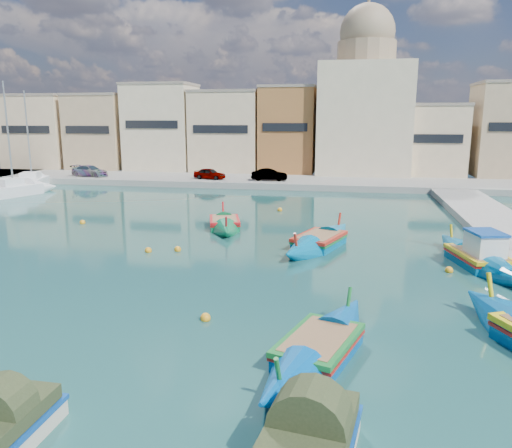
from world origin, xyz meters
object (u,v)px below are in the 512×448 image
(luzzu_cyan_mid, at_px, (319,242))
(tender_far, at_px, (309,445))
(luzzu_blue_south, at_px, (319,349))
(yacht_midnorth, at_px, (26,189))
(church_block, at_px, (364,103))
(luzzu_green, at_px, (225,224))
(yacht_north, at_px, (36,181))
(tender_near, at_px, (3,428))
(luzzu_turquoise_cabin, at_px, (479,259))

(luzzu_cyan_mid, height_order, tender_far, luzzu_cyan_mid)
(luzzu_blue_south, height_order, yacht_midnorth, yacht_midnorth)
(church_block, height_order, luzzu_green, church_block)
(church_block, xyz_separation_m, luzzu_cyan_mid, (-2.76, -32.74, -8.15))
(church_block, xyz_separation_m, yacht_north, (-32.98, -13.07, -8.01))
(church_block, relative_size, tender_near, 7.04)
(luzzu_green, height_order, tender_near, luzzu_green)
(tender_near, height_order, tender_far, tender_far)
(luzzu_cyan_mid, height_order, yacht_north, yacht_north)
(tender_near, xyz_separation_m, yacht_north, (-24.68, 37.67, -0.01))
(luzzu_turquoise_cabin, distance_m, tender_near, 20.61)
(luzzu_green, height_order, yacht_midnorth, yacht_midnorth)
(luzzu_blue_south, xyz_separation_m, tender_near, (-6.34, -5.28, 0.18))
(tender_far, distance_m, yacht_midnorth, 42.45)
(luzzu_turquoise_cabin, distance_m, luzzu_cyan_mid, 7.89)
(luzzu_cyan_mid, height_order, luzzu_green, luzzu_cyan_mid)
(church_block, relative_size, luzzu_blue_south, 2.41)
(luzzu_turquoise_cabin, relative_size, yacht_midnorth, 0.81)
(luzzu_cyan_mid, xyz_separation_m, tender_near, (-5.54, -18.00, 0.16))
(church_block, bearing_deg, yacht_north, -158.38)
(church_block, distance_m, tender_near, 52.04)
(tender_far, height_order, yacht_midnorth, yacht_midnorth)
(luzzu_cyan_mid, xyz_separation_m, luzzu_blue_south, (0.79, -12.72, -0.02))
(luzzu_cyan_mid, relative_size, tender_near, 3.08)
(tender_near, bearing_deg, yacht_north, 123.23)
(luzzu_cyan_mid, bearing_deg, luzzu_turquoise_cabin, -15.62)
(luzzu_cyan_mid, height_order, tender_near, luzzu_cyan_mid)
(luzzu_green, bearing_deg, tender_far, -71.42)
(luzzu_green, height_order, tender_far, tender_far)
(church_block, relative_size, yacht_midnorth, 1.79)
(tender_near, bearing_deg, luzzu_turquoise_cabin, 50.37)
(luzzu_cyan_mid, bearing_deg, yacht_midnorth, 152.79)
(luzzu_turquoise_cabin, bearing_deg, luzzu_green, 157.40)
(tender_near, relative_size, yacht_midnorth, 0.25)
(church_block, height_order, tender_far, church_block)
(church_block, bearing_deg, luzzu_turquoise_cabin, -82.10)
(tender_near, height_order, yacht_midnorth, yacht_midnorth)
(luzzu_cyan_mid, relative_size, tender_far, 2.47)
(church_block, xyz_separation_m, tender_far, (-1.86, -50.19, -7.93))
(church_block, distance_m, luzzu_turquoise_cabin, 36.11)
(tender_far, relative_size, yacht_north, 0.33)
(luzzu_cyan_mid, relative_size, luzzu_green, 1.18)
(luzzu_green, xyz_separation_m, luzzu_blue_south, (6.97, -16.33, 0.00))
(luzzu_turquoise_cabin, height_order, yacht_midnorth, yacht_midnorth)
(yacht_north, bearing_deg, luzzu_green, -33.73)
(luzzu_cyan_mid, distance_m, yacht_north, 36.06)
(church_block, distance_m, tender_far, 50.84)
(tender_near, bearing_deg, luzzu_cyan_mid, 72.88)
(luzzu_blue_south, bearing_deg, tender_near, -140.17)
(luzzu_blue_south, distance_m, tender_far, 4.74)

